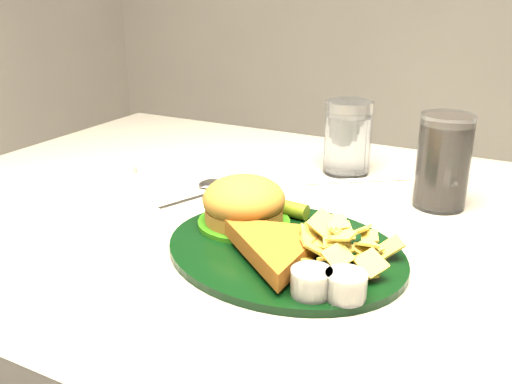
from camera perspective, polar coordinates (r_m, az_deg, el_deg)
dinner_plate at (r=0.66m, az=2.91°, el=-3.68°), size 0.35×0.31×0.07m
water_glass at (r=0.95m, az=9.15°, el=5.40°), size 0.09×0.09×0.12m
cola_glass at (r=0.83m, az=18.21°, el=2.92°), size 0.07×0.07×0.13m
spoon at (r=0.83m, az=-6.63°, el=-0.66°), size 0.09×0.15×0.01m
ramekin at (r=0.97m, az=-10.49°, el=2.88°), size 0.06×0.06×0.03m
wrapped_straw at (r=0.92m, az=9.97°, el=1.14°), size 0.18×0.16×0.01m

